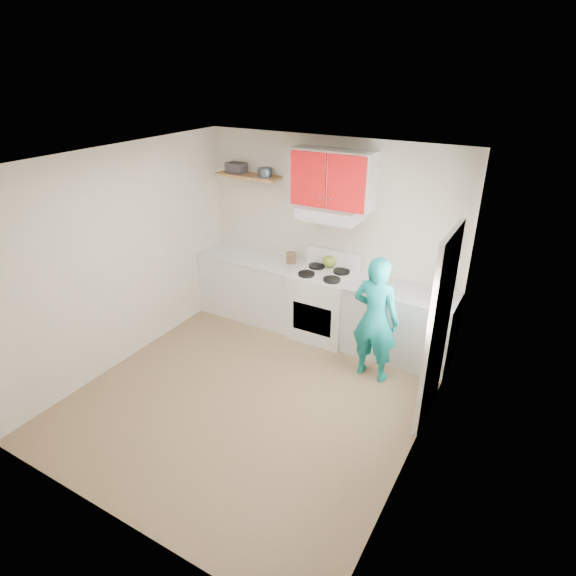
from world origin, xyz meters
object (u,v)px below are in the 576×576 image
Objects in this scene: kettle at (330,261)px; person at (375,319)px; stove at (323,305)px; crock at (291,259)px; tin at (265,172)px.

kettle is 1.26m from person.
crock reaches higher than stove.
kettle is (0.95, 0.08, -1.09)m from tin.
person reaches higher than kettle.
kettle is at bearing 15.22° from crock.
kettle is 0.13× the size of person.
stove is 5.51× the size of crock.
tin is at bearing 177.20° from kettle.
tin is 1.45m from kettle.
stove is 0.60× the size of person.
stove is at bearing -89.69° from kettle.
crock is at bearing -7.73° from tin.
tin is 1.19m from crock.
person is at bearing -20.33° from tin.
kettle is at bearing 98.02° from stove.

